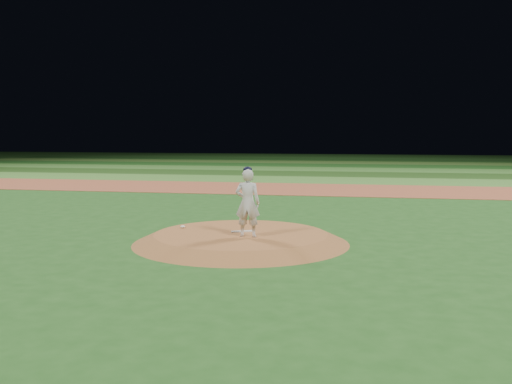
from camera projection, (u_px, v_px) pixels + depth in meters
ground at (241, 243)px, 14.55m from camera, size 120.00×120.00×0.00m
infield_dirt_band at (303, 189)px, 28.21m from camera, size 70.00×6.00×0.02m
outfield_stripe_0 at (313, 180)px, 33.58m from camera, size 70.00×5.00×0.02m
outfield_stripe_1 at (320, 174)px, 38.46m from camera, size 70.00×5.00×0.02m
outfield_stripe_2 at (325, 169)px, 43.34m from camera, size 70.00×5.00×0.02m
outfield_stripe_3 at (330, 165)px, 48.22m from camera, size 70.00×5.00×0.02m
outfield_stripe_4 at (333, 162)px, 53.10m from camera, size 70.00×5.00×0.02m
outfield_stripe_5 at (336, 160)px, 57.98m from camera, size 70.00×5.00×0.02m
pitchers_mound at (241, 238)px, 14.53m from camera, size 5.50×5.50×0.25m
pitching_rubber at (242, 231)px, 14.71m from camera, size 0.57×0.34×0.03m
rosin_bag at (183, 227)px, 15.30m from camera, size 0.13×0.13×0.07m
pitcher_on_mound at (248, 202)px, 13.94m from camera, size 0.62×0.42×1.73m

